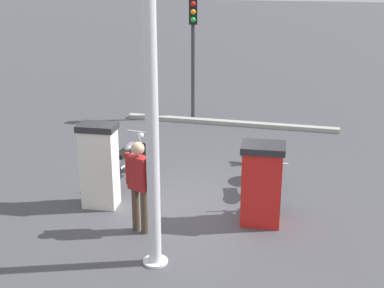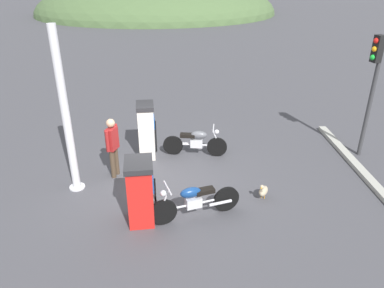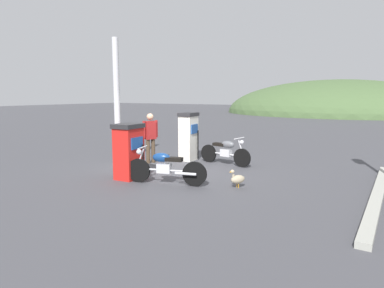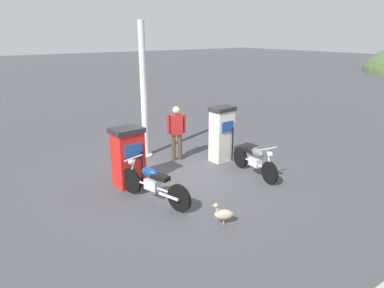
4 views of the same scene
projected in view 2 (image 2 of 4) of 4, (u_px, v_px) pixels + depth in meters
name	position (u px, v px, depth m)	size (l,w,h in m)	color
ground_plane	(161.00, 183.00, 9.93)	(120.00, 120.00, 0.00)	#424247
fuel_pump_near	(140.00, 191.00, 8.17)	(0.66, 0.81, 1.52)	red
fuel_pump_far	(146.00, 130.00, 10.93)	(0.56, 0.75, 1.67)	silver
motorcycle_near_pump	(194.00, 201.00, 8.40)	(2.10, 0.78, 0.95)	black
motorcycle_far_pump	(196.00, 142.00, 11.16)	(1.92, 0.63, 0.94)	black
attendant_person	(113.00, 144.00, 9.86)	(0.32, 0.56, 1.68)	#473828
wandering_duck	(263.00, 191.00, 9.18)	(0.37, 0.45, 0.48)	tan
roadside_traffic_light	(374.00, 76.00, 10.29)	(0.40, 0.28, 3.57)	#38383A
canopy_support_pole	(66.00, 117.00, 8.84)	(0.40, 0.40, 4.13)	silver
road_edge_kerb	(364.00, 174.00, 10.24)	(0.32, 6.27, 0.12)	#9E9E93
distant_hill_main	(157.00, 13.00, 42.43)	(26.66, 22.74, 8.10)	#476038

